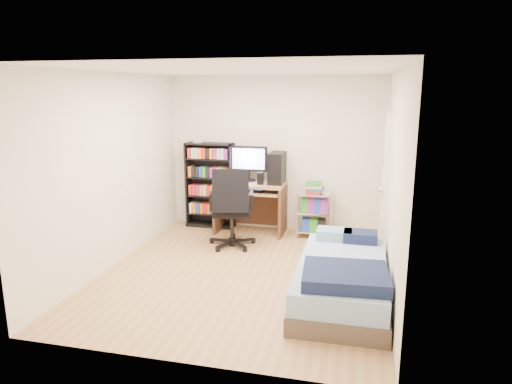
% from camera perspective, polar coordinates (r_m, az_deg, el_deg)
% --- Properties ---
extents(room, '(3.58, 4.08, 2.58)m').
position_cam_1_polar(room, '(5.52, -1.63, 1.95)').
color(room, tan).
rests_on(room, ground).
extents(media_shelf, '(0.80, 0.27, 1.48)m').
position_cam_1_polar(media_shelf, '(7.65, -5.77, 0.97)').
color(media_shelf, black).
rests_on(media_shelf, room).
extents(computer_desk, '(1.10, 0.64, 1.39)m').
position_cam_1_polar(computer_desk, '(7.32, 0.25, 0.67)').
color(computer_desk, tan).
rests_on(computer_desk, room).
extents(office_chair, '(0.86, 0.86, 1.20)m').
position_cam_1_polar(office_chair, '(6.70, -3.05, -3.75)').
color(office_chair, black).
rests_on(office_chair, room).
extents(wire_cart, '(0.55, 0.41, 0.87)m').
position_cam_1_polar(wire_cart, '(7.17, 7.32, -1.19)').
color(wire_cart, silver).
rests_on(wire_cart, room).
extents(bed, '(0.97, 1.95, 0.55)m').
position_cam_1_polar(bed, '(5.20, 10.75, -10.56)').
color(bed, brown).
rests_on(bed, room).
extents(door, '(0.12, 0.80, 2.00)m').
position_cam_1_polar(door, '(6.71, 15.83, 1.25)').
color(door, white).
rests_on(door, room).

